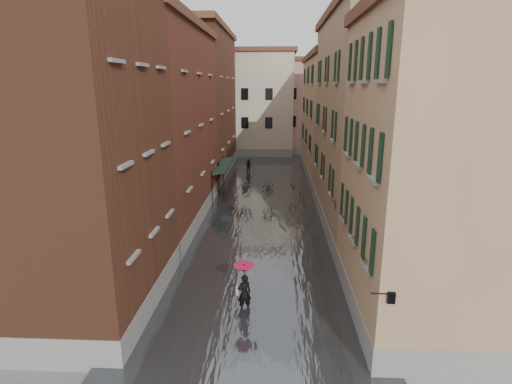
# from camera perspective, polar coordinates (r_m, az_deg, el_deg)

# --- Properties ---
(ground) EXTENTS (120.00, 120.00, 0.00)m
(ground) POSITION_cam_1_polar(r_m,az_deg,el_deg) (19.11, -0.14, -13.31)
(ground) COLOR slate
(ground) RESTS_ON ground
(floodwater) EXTENTS (10.00, 60.00, 0.20)m
(floodwater) POSITION_cam_1_polar(r_m,az_deg,el_deg) (31.12, 1.10, -1.71)
(floodwater) COLOR #424649
(floodwater) RESTS_ON ground
(building_left_near) EXTENTS (6.00, 8.00, 13.00)m
(building_left_near) POSITION_cam_1_polar(r_m,az_deg,el_deg) (16.95, -24.99, 4.90)
(building_left_near) COLOR brown
(building_left_near) RESTS_ON ground
(building_left_mid) EXTENTS (6.00, 14.00, 12.50)m
(building_left_mid) POSITION_cam_1_polar(r_m,az_deg,el_deg) (27.11, -14.24, 8.61)
(building_left_mid) COLOR maroon
(building_left_mid) RESTS_ON ground
(building_left_far) EXTENTS (6.00, 16.00, 14.00)m
(building_left_far) POSITION_cam_1_polar(r_m,az_deg,el_deg) (41.59, -8.27, 12.04)
(building_left_far) COLOR brown
(building_left_far) RESTS_ON ground
(building_right_near) EXTENTS (6.00, 8.00, 11.50)m
(building_right_near) POSITION_cam_1_polar(r_m,az_deg,el_deg) (16.35, 24.77, 1.91)
(building_right_near) COLOR #A07B52
(building_right_near) RESTS_ON ground
(building_right_mid) EXTENTS (6.00, 14.00, 13.00)m
(building_right_mid) POSITION_cam_1_polar(r_m,az_deg,el_deg) (26.63, 16.31, 8.90)
(building_right_mid) COLOR #96795B
(building_right_mid) RESTS_ON ground
(building_right_far) EXTENTS (6.00, 16.00, 11.50)m
(building_right_far) POSITION_cam_1_polar(r_m,az_deg,el_deg) (41.38, 11.51, 10.14)
(building_right_far) COLOR #A07B52
(building_right_far) RESTS_ON ground
(building_end_cream) EXTENTS (12.00, 9.00, 13.00)m
(building_end_cream) POSITION_cam_1_polar(r_m,az_deg,el_deg) (54.99, -1.25, 12.36)
(building_end_cream) COLOR beige
(building_end_cream) RESTS_ON ground
(building_end_pink) EXTENTS (10.00, 9.00, 12.00)m
(building_end_pink) POSITION_cam_1_polar(r_m,az_deg,el_deg) (57.10, 8.15, 11.82)
(building_end_pink) COLOR tan
(building_end_pink) RESTS_ON ground
(awning_near) EXTENTS (1.09, 3.26, 2.80)m
(awning_near) POSITION_cam_1_polar(r_m,az_deg,el_deg) (31.94, -5.09, 3.06)
(awning_near) COLOR black
(awning_near) RESTS_ON ground
(awning_far) EXTENTS (1.09, 3.15, 2.80)m
(awning_far) POSITION_cam_1_polar(r_m,az_deg,el_deg) (35.62, -4.26, 4.32)
(awning_far) COLOR black
(awning_far) RESTS_ON ground
(wall_lantern) EXTENTS (0.71, 0.22, 0.35)m
(wall_lantern) POSITION_cam_1_polar(r_m,az_deg,el_deg) (12.85, 18.63, -13.99)
(wall_lantern) COLOR black
(wall_lantern) RESTS_ON ground
(window_planters) EXTENTS (0.59, 7.92, 0.84)m
(window_planters) POSITION_cam_1_polar(r_m,az_deg,el_deg) (17.28, 13.53, -4.18)
(window_planters) COLOR #9C6433
(window_planters) RESTS_ON ground
(pedestrian_main) EXTENTS (0.88, 0.88, 2.06)m
(pedestrian_main) POSITION_cam_1_polar(r_m,az_deg,el_deg) (16.70, -1.71, -13.04)
(pedestrian_main) COLOR black
(pedestrian_main) RESTS_ON ground
(pedestrian_far) EXTENTS (0.78, 0.63, 1.50)m
(pedestrian_far) POSITION_cam_1_polar(r_m,az_deg,el_deg) (42.31, -1.02, 3.70)
(pedestrian_far) COLOR black
(pedestrian_far) RESTS_ON ground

